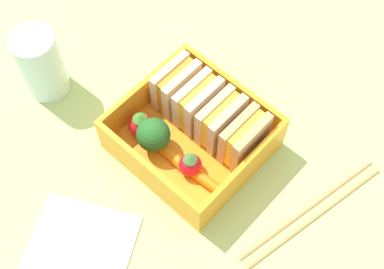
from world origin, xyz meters
TOP-DOWN VIEW (x-y plane):
  - ground_plane at (0.00, 0.00)cm, footprint 120.00×120.00cm
  - bento_tray at (0.00, 0.00)cm, footprint 15.30×14.42cm
  - bento_rim at (0.00, 0.00)cm, footprint 15.30×14.42cm
  - sandwich_left at (-5.06, 2.84)cm, footprint 2.78×5.68cm
  - sandwich_center_left at (-1.69, 2.84)cm, footprint 2.78×5.68cm
  - sandwich_center at (1.69, 2.84)cm, footprint 2.78×5.68cm
  - sandwich_center_right at (5.06, 2.84)cm, footprint 2.78×5.68cm
  - strawberry_left at (-5.08, -2.97)cm, footprint 2.82×2.82cm
  - broccoli_floret at (-2.69, -3.33)cm, footprint 3.80×3.80cm
  - carrot_stick_far_left at (-0.32, -3.12)cm, footprint 4.51×1.44cm
  - strawberry_far_left at (2.33, -2.81)cm, footprint 2.56×2.56cm
  - carrot_stick_left at (5.11, -2.80)cm, footprint 4.10×1.50cm
  - chopstick_pair at (15.07, 2.72)cm, footprint 5.69×19.02cm
  - drinking_glass at (-18.45, -5.76)cm, footprint 5.07×5.07cm
  - folded_napkin at (0.07, -17.72)cm, footprint 15.02×15.39cm

SIDE VIEW (x-z plane):
  - ground_plane at x=0.00cm, z-range -2.00..0.00cm
  - folded_napkin at x=0.07cm, z-range 0.00..0.40cm
  - chopstick_pair at x=15.07cm, z-range 0.00..0.70cm
  - bento_tray at x=0.00cm, z-range 0.00..1.20cm
  - carrot_stick_left at x=5.11cm, z-range 1.20..2.39cm
  - carrot_stick_far_left at x=-0.32cm, z-range 1.20..2.43cm
  - strawberry_far_left at x=2.33cm, z-range 1.02..4.18cm
  - strawberry_left at x=-5.08cm, z-range 1.02..4.44cm
  - bento_rim at x=0.00cm, z-range 1.20..5.72cm
  - broccoli_floret at x=-2.69cm, z-range 1.51..6.01cm
  - sandwich_left at x=-5.06cm, z-range 1.20..7.07cm
  - sandwich_center_left at x=-1.69cm, z-range 1.20..7.07cm
  - sandwich_center at x=1.69cm, z-range 1.20..7.07cm
  - sandwich_center_right at x=5.06cm, z-range 1.20..7.07cm
  - drinking_glass at x=-18.45cm, z-range 0.00..9.16cm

